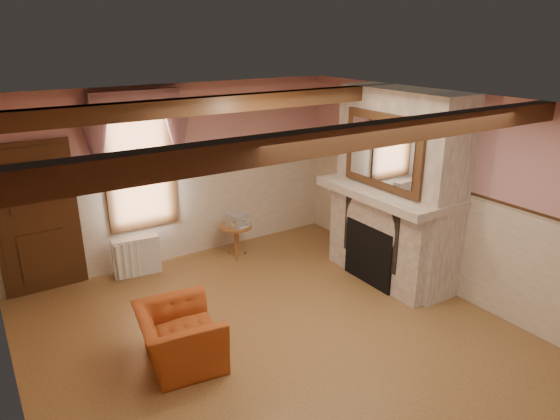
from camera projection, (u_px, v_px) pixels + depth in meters
floor at (280, 343)px, 5.98m from camera, size 5.50×6.00×0.01m
ceiling at (280, 107)px, 5.04m from camera, size 5.50×6.00×0.01m
wall_back at (177, 174)px, 7.89m from camera, size 5.50×0.02×2.80m
wall_front at (537, 388)px, 3.14m from camera, size 5.50×0.02×2.80m
wall_left at (0, 304)px, 4.11m from camera, size 0.02×6.00×2.80m
wall_right at (446, 194)px, 6.92m from camera, size 0.02×6.00×2.80m
wainscot at (280, 287)px, 5.73m from camera, size 5.50×6.00×1.50m
chair_rail at (280, 227)px, 5.48m from camera, size 5.50×6.00×0.08m
firebox at (372, 253)px, 7.33m from camera, size 0.20×0.95×0.90m
armchair at (180, 337)px, 5.55m from camera, size 0.98×1.09×0.64m
side_table at (236, 241)px, 8.22m from camera, size 0.58×0.58×0.55m
book_stack at (237, 220)px, 8.08m from camera, size 0.31×0.36×0.20m
radiator at (137, 256)px, 7.58m from camera, size 0.72×0.26×0.60m
bowl at (389, 185)px, 7.11m from camera, size 0.36×0.36×0.09m
mantel_clock at (355, 170)px, 7.69m from camera, size 0.14×0.24×0.20m
oil_lamp at (371, 172)px, 7.38m from camera, size 0.11×0.11×0.28m
candle_red at (420, 193)px, 6.65m from camera, size 0.06×0.06×0.16m
jar_yellow at (422, 195)px, 6.63m from camera, size 0.06×0.06×0.12m
fireplace at (398, 187)px, 7.23m from camera, size 0.85×2.00×2.80m
mantel at (389, 192)px, 7.15m from camera, size 1.05×2.05×0.12m
overmantel_mirror at (382, 152)px, 6.85m from camera, size 0.06×1.44×1.04m
door at (37, 221)px, 6.89m from camera, size 1.10×0.10×2.10m
window at (139, 164)px, 7.48m from camera, size 1.06×0.08×2.02m
window_drapes at (137, 125)px, 7.20m from camera, size 1.30×0.14×1.40m
ceiling_beam_front at (358, 137)px, 4.13m from camera, size 5.50×0.18×0.20m
ceiling_beam_back at (226, 104)px, 6.03m from camera, size 5.50×0.18×0.20m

